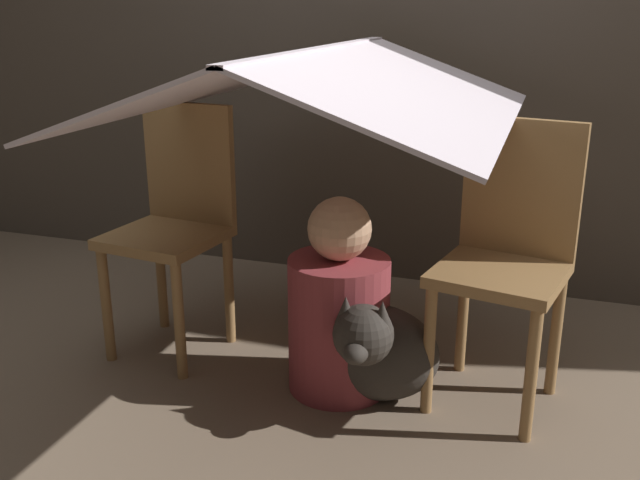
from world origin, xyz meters
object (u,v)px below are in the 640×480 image
at_px(chair_left, 176,218).
at_px(dog, 373,349).
at_px(chair_right, 507,252).
at_px(person_front, 339,311).

xyz_separation_m(chair_left, dog, (0.77, -0.18, -0.30)).
height_order(chair_left, chair_right, same).
distance_m(chair_right, person_front, 0.56).
relative_size(chair_left, chair_right, 1.00).
bearing_deg(dog, person_front, 157.64).
bearing_deg(person_front, chair_right, 13.93).
xyz_separation_m(chair_left, chair_right, (1.14, -0.00, 0.00)).
bearing_deg(dog, chair_left, 167.03).
bearing_deg(chair_left, dog, -5.84).
relative_size(person_front, dog, 1.58).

